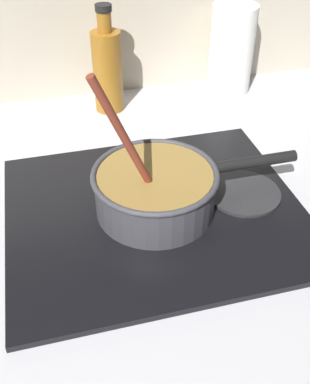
{
  "coord_description": "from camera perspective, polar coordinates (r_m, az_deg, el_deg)",
  "views": [
    {
      "loc": [
        -0.05,
        -0.41,
        0.58
      ],
      "look_at": [
        0.12,
        0.24,
        0.05
      ],
      "focal_mm": 42.87,
      "sensor_mm": 36.0,
      "label": 1
    }
  ],
  "objects": [
    {
      "name": "cooking_pan",
      "position": [
        0.85,
        0.1,
        0.32
      ],
      "size": [
        0.4,
        0.24,
        0.3
      ],
      "color": "#38383D",
      "rests_on": "hob_plate"
    },
    {
      "name": "burner_ring",
      "position": [
        0.88,
        0.0,
        -1.9
      ],
      "size": [
        0.19,
        0.19,
        0.01
      ],
      "primitive_type": "torus",
      "color": "#592D0C",
      "rests_on": "hob_plate"
    },
    {
      "name": "sauce_bottle",
      "position": [
        1.2,
        -5.94,
        15.01
      ],
      "size": [
        0.07,
        0.07,
        0.27
      ],
      "color": "#8C5919",
      "rests_on": "ground"
    },
    {
      "name": "spare_burner",
      "position": [
        0.93,
        10.96,
        -0.08
      ],
      "size": [
        0.15,
        0.15,
        0.01
      ],
      "primitive_type": "cylinder",
      "color": "#262628",
      "rests_on": "hob_plate"
    },
    {
      "name": "paper_towel_roll",
      "position": [
        1.32,
        9.48,
        17.09
      ],
      "size": [
        0.12,
        0.12,
        0.23
      ],
      "primitive_type": "cylinder",
      "color": "white",
      "rests_on": "ground"
    },
    {
      "name": "ground",
      "position": [
        0.73,
        -4.51,
        -17.29
      ],
      "size": [
        2.4,
        1.6,
        0.04
      ],
      "primitive_type": "cube",
      "color": "#B7B7BC"
    },
    {
      "name": "hob_plate",
      "position": [
        0.88,
        0.0,
        -2.39
      ],
      "size": [
        0.56,
        0.48,
        0.01
      ],
      "primitive_type": "cube",
      "color": "black",
      "rests_on": "ground"
    }
  ]
}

